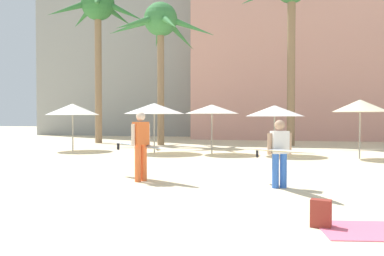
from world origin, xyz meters
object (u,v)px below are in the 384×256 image
(cafe_umbrella_1, at_px, (360,106))
(cafe_umbrella_2, at_px, (275,111))
(cafe_umbrella_5, at_px, (154,109))
(cafe_umbrella_3, at_px, (212,109))
(person_near_right, at_px, (279,151))
(backpack, at_px, (321,214))
(palm_tree_far_left, at_px, (291,1))
(cafe_umbrella_0, at_px, (73,109))
(palm_tree_center, at_px, (161,28))
(person_far_left, at_px, (142,144))
(palm_tree_right, at_px, (98,13))

(cafe_umbrella_1, relative_size, cafe_umbrella_2, 0.93)
(cafe_umbrella_5, bearing_deg, cafe_umbrella_2, -0.18)
(cafe_umbrella_2, relative_size, cafe_umbrella_5, 0.90)
(cafe_umbrella_3, relative_size, person_near_right, 1.02)
(backpack, bearing_deg, palm_tree_far_left, 12.43)
(cafe_umbrella_2, height_order, cafe_umbrella_5, cafe_umbrella_5)
(cafe_umbrella_0, height_order, cafe_umbrella_1, cafe_umbrella_1)
(palm_tree_center, height_order, cafe_umbrella_3, palm_tree_center)
(cafe_umbrella_0, distance_m, cafe_umbrella_3, 7.00)
(cafe_umbrella_3, bearing_deg, person_far_left, -92.92)
(palm_tree_far_left, relative_size, palm_tree_right, 1.03)
(cafe_umbrella_0, relative_size, person_far_left, 0.98)
(palm_tree_right, distance_m, person_far_left, 17.93)
(palm_tree_center, bearing_deg, palm_tree_right, 166.77)
(palm_tree_center, height_order, person_near_right, palm_tree_center)
(palm_tree_far_left, bearing_deg, palm_tree_center, -170.77)
(person_far_left, xyz_separation_m, person_near_right, (3.51, -0.46, -0.07))
(palm_tree_center, distance_m, cafe_umbrella_1, 12.67)
(cafe_umbrella_2, height_order, backpack, cafe_umbrella_2)
(cafe_umbrella_3, xyz_separation_m, cafe_umbrella_5, (-2.67, -0.17, 0.04))
(palm_tree_center, height_order, cafe_umbrella_0, palm_tree_center)
(palm_tree_center, distance_m, cafe_umbrella_0, 7.56)
(person_near_right, bearing_deg, cafe_umbrella_3, 174.50)
(cafe_umbrella_5, bearing_deg, palm_tree_center, 103.86)
(palm_tree_center, relative_size, cafe_umbrella_5, 3.01)
(cafe_umbrella_3, height_order, backpack, cafe_umbrella_3)
(backpack, bearing_deg, cafe_umbrella_2, 16.57)
(cafe_umbrella_1, xyz_separation_m, cafe_umbrella_3, (-6.12, 0.87, -0.09))
(cafe_umbrella_2, height_order, cafe_umbrella_3, cafe_umbrella_3)
(cafe_umbrella_0, bearing_deg, cafe_umbrella_1, -4.55)
(palm_tree_far_left, bearing_deg, cafe_umbrella_2, -96.75)
(palm_tree_center, height_order, palm_tree_right, palm_tree_right)
(cafe_umbrella_3, height_order, person_far_left, cafe_umbrella_3)
(palm_tree_right, relative_size, cafe_umbrella_0, 3.86)
(palm_tree_far_left, xyz_separation_m, backpack, (0.20, -18.11, -8.19))
(cafe_umbrella_2, bearing_deg, palm_tree_center, 141.98)
(palm_tree_center, bearing_deg, cafe_umbrella_1, -30.59)
(palm_tree_far_left, distance_m, backpack, 19.88)
(backpack, bearing_deg, palm_tree_right, 46.02)
(cafe_umbrella_5, xyz_separation_m, person_near_right, (5.76, -8.40, -1.18))
(cafe_umbrella_0, bearing_deg, backpack, -48.09)
(cafe_umbrella_0, bearing_deg, person_far_left, -51.50)
(cafe_umbrella_1, bearing_deg, palm_tree_right, 154.30)
(cafe_umbrella_0, relative_size, backpack, 6.15)
(cafe_umbrella_5, bearing_deg, backpack, -61.11)
(backpack, bearing_deg, cafe_umbrella_5, 40.67)
(palm_tree_center, bearing_deg, cafe_umbrella_2, -38.02)
(cafe_umbrella_1, relative_size, cafe_umbrella_5, 0.84)
(cafe_umbrella_2, distance_m, cafe_umbrella_5, 5.45)
(palm_tree_center, relative_size, cafe_umbrella_2, 3.34)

